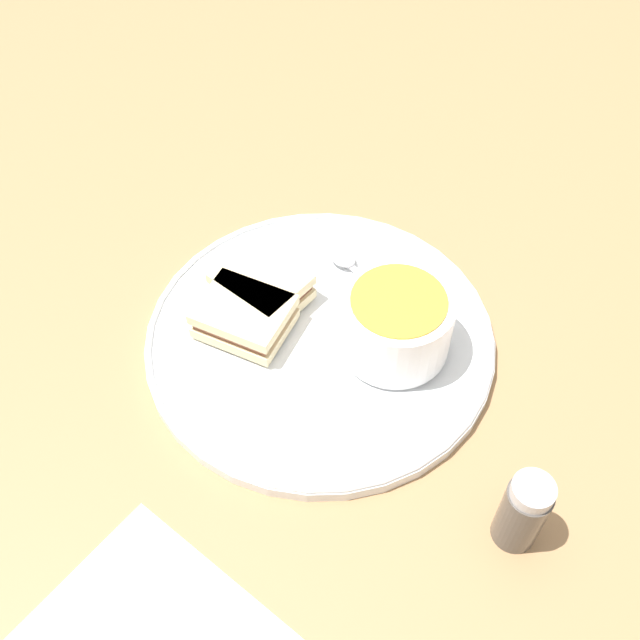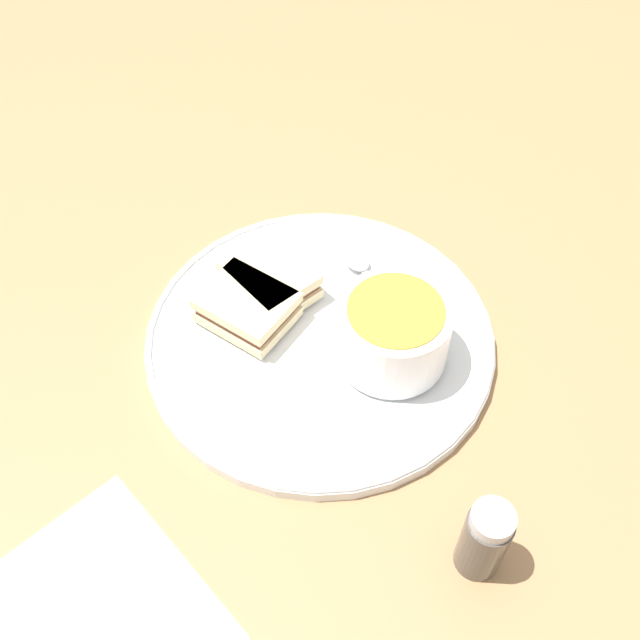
{
  "view_description": "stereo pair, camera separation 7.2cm",
  "coord_description": "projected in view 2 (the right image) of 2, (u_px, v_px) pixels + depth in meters",
  "views": [
    {
      "loc": [
        -0.39,
        0.23,
        0.6
      ],
      "look_at": [
        0.0,
        0.0,
        0.04
      ],
      "focal_mm": 42.0,
      "sensor_mm": 36.0,
      "label": 1
    },
    {
      "loc": [
        -0.43,
        0.16,
        0.6
      ],
      "look_at": [
        0.0,
        0.0,
        0.04
      ],
      "focal_mm": 42.0,
      "sensor_mm": 36.0,
      "label": 2
    }
  ],
  "objects": [
    {
      "name": "salt_shaker",
      "position": [
        484.0,
        540.0,
        0.58
      ],
      "size": [
        0.04,
        0.04,
        0.08
      ],
      "color": "#4C4742",
      "rests_on": "ground_plane"
    },
    {
      "name": "soup_bowl",
      "position": [
        393.0,
        332.0,
        0.7
      ],
      "size": [
        0.11,
        0.11,
        0.07
      ],
      "color": "white",
      "rests_on": "plate"
    },
    {
      "name": "plate",
      "position": [
        320.0,
        337.0,
        0.75
      ],
      "size": [
        0.35,
        0.35,
        0.02
      ],
      "color": "white",
      "rests_on": "ground_plane"
    },
    {
      "name": "spoon",
      "position": [
        362.0,
        267.0,
        0.79
      ],
      "size": [
        0.13,
        0.03,
        0.01
      ],
      "rotation": [
        0.0,
        0.0,
        6.44
      ],
      "color": "silver",
      "rests_on": "plate"
    },
    {
      "name": "sandwich_half_far",
      "position": [
        247.0,
        307.0,
        0.74
      ],
      "size": [
        0.11,
        0.11,
        0.03
      ],
      "rotation": [
        0.0,
        0.0,
        0.61
      ],
      "color": "beige",
      "rests_on": "plate"
    },
    {
      "name": "sandwich_half_near",
      "position": [
        270.0,
        279.0,
        0.76
      ],
      "size": [
        0.1,
        0.1,
        0.03
      ],
      "rotation": [
        0.0,
        0.0,
        0.35
      ],
      "color": "beige",
      "rests_on": "plate"
    },
    {
      "name": "ground_plane",
      "position": [
        320.0,
        342.0,
        0.75
      ],
      "size": [
        2.4,
        2.4,
        0.0
      ],
      "primitive_type": "plane",
      "color": "#9E754C"
    }
  ]
}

